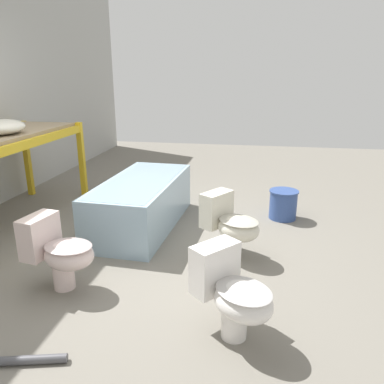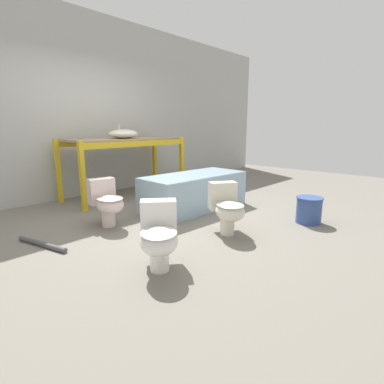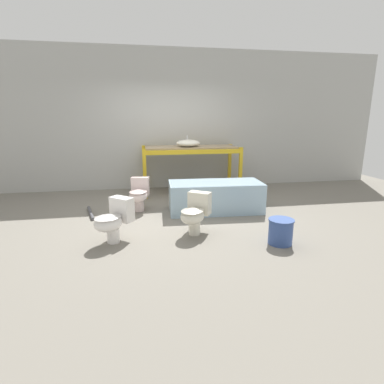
# 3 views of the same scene
# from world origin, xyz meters

# --- Properties ---
(ground_plane) EXTENTS (12.00, 12.00, 0.00)m
(ground_plane) POSITION_xyz_m (0.00, 0.00, 0.00)
(ground_plane) COLOR slate
(shelving_rack) EXTENTS (2.14, 0.89, 1.04)m
(shelving_rack) POSITION_xyz_m (0.54, 1.34, 0.90)
(shelving_rack) COLOR gold
(shelving_rack) RESTS_ON ground_plane
(sink_basin) EXTENTS (0.52, 0.44, 0.24)m
(sink_basin) POSITION_xyz_m (0.47, 1.25, 1.12)
(sink_basin) COLOR silver
(sink_basin) RESTS_ON shelving_rack
(bathtub_main) EXTENTS (1.69, 0.81, 0.54)m
(bathtub_main) POSITION_xyz_m (0.74, -0.16, 0.31)
(bathtub_main) COLOR #99B7CC
(bathtub_main) RESTS_ON ground_plane
(toilet_near) EXTENTS (0.58, 0.64, 0.59)m
(toilet_near) POSITION_xyz_m (0.17, -1.20, 0.32)
(toilet_near) COLOR silver
(toilet_near) RESTS_ON ground_plane
(toilet_far) EXTENTS (0.61, 0.63, 0.59)m
(toilet_far) POSITION_xyz_m (-0.97, -1.30, 0.32)
(toilet_far) COLOR white
(toilet_far) RESTS_ON ground_plane
(toilet_extra) EXTENTS (0.42, 0.60, 0.59)m
(toilet_extra) POSITION_xyz_m (-0.62, 0.09, 0.32)
(toilet_extra) COLOR silver
(toilet_extra) RESTS_ON ground_plane
(bucket_white) EXTENTS (0.34, 0.34, 0.35)m
(bucket_white) POSITION_xyz_m (1.24, -1.74, 0.18)
(bucket_white) COLOR #334C8C
(bucket_white) RESTS_ON ground_plane
(loose_pipe) EXTENTS (0.23, 0.73, 0.05)m
(loose_pipe) POSITION_xyz_m (-1.47, 0.01, 0.03)
(loose_pipe) COLOR #4C4C51
(loose_pipe) RESTS_ON ground_plane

